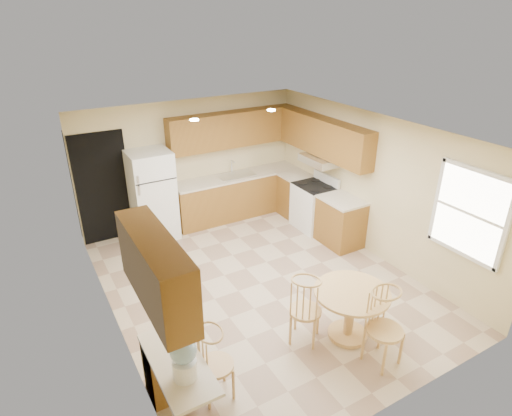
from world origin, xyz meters
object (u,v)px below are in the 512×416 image
dining_table (350,307)px  chair_desk (219,362)px  stove (314,206)px  chair_table_b (392,326)px  chair_table_a (310,307)px  water_crock (184,358)px  refrigerator (153,195)px

dining_table → chair_desk: chair_desk is taller
stove → chair_table_b: (-1.48, -3.48, 0.16)m
chair_table_a → chair_table_b: chair_table_b is taller
chair_table_a → chair_desk: (-1.40, -0.24, -0.03)m
dining_table → chair_table_a: size_ratio=1.01×
chair_table_a → water_crock: bearing=-119.3°
stove → chair_table_a: (-2.08, -2.66, 0.13)m
stove → water_crock: 5.03m
water_crock → stove: bearing=38.4°
chair_desk → water_crock: water_crock is taller
chair_table_b → refrigerator: bearing=-79.0°
refrigerator → dining_table: (1.35, -4.04, -0.38)m
refrigerator → chair_table_a: (0.80, -3.88, -0.27)m
refrigerator → chair_desk: (-0.60, -4.12, -0.30)m
chair_table_b → dining_table: bearing=-91.3°
dining_table → refrigerator: bearing=108.5°
stove → chair_desk: 4.53m
refrigerator → chair_table_b: refrigerator is taller
stove → chair_table_b: bearing=-113.0°
stove → water_crock: (-3.92, -3.11, 0.55)m
dining_table → chair_desk: (-1.95, -0.08, 0.08)m
chair_table_b → stove: bearing=-118.6°
stove → dining_table: bearing=-118.4°
dining_table → chair_desk: 1.95m
refrigerator → water_crock: refrigerator is taller
dining_table → chair_desk: bearing=-177.6°
stove → water_crock: water_crock is taller
stove → dining_table: 3.21m
refrigerator → chair_desk: 4.17m
refrigerator → dining_table: bearing=-71.5°
refrigerator → chair_table_b: 4.91m
refrigerator → chair_desk: refrigerator is taller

